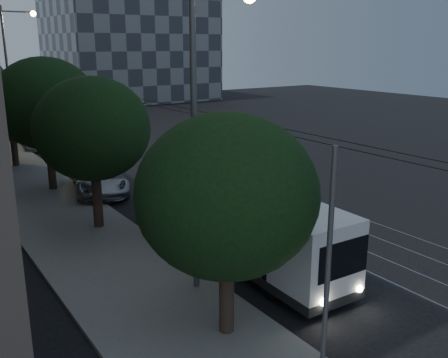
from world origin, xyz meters
TOP-DOWN VIEW (x-y plane):
  - ground at (0.00, 0.00)m, footprint 120.00×120.00m
  - sidewalk at (-7.50, 20.00)m, footprint 5.00×90.00m
  - tram_rails at (2.50, 20.00)m, footprint 4.52×90.00m
  - overhead_wires at (-4.97, 20.00)m, footprint 2.23×90.00m
  - building_distant_right at (18.00, 55.00)m, footprint 22.00×18.00m
  - trolleybus at (-2.90, -2.63)m, footprint 2.70×11.61m
  - pickup_silver at (-4.30, 8.95)m, footprint 4.28×6.62m
  - car_white_a at (-3.44, 14.00)m, footprint 1.71×3.66m
  - car_white_b at (-4.18, 24.00)m, footprint 2.50×5.02m
  - car_white_c at (-2.70, 26.14)m, footprint 2.70×4.66m
  - car_white_d at (-4.30, 32.75)m, footprint 2.73×4.51m
  - tree_0 at (-6.50, -7.28)m, footprint 5.07×5.07m
  - tree_1 at (-6.50, 3.20)m, footprint 5.10×5.10m
  - tree_2 at (-6.50, 10.66)m, footprint 5.69×5.69m
  - tree_3 at (-7.00, 17.93)m, footprint 5.23×5.23m
  - streetlamp_near at (-5.38, -4.38)m, footprint 2.48×0.44m
  - streetlamp_far at (-5.25, 24.16)m, footprint 2.65×0.44m

SIDE VIEW (x-z plane):
  - ground at x=0.00m, z-range 0.00..0.00m
  - tram_rails at x=2.50m, z-range 0.00..0.02m
  - sidewalk at x=-7.50m, z-range 0.00..0.15m
  - car_white_a at x=-3.44m, z-range 0.00..1.21m
  - car_white_b at x=-4.18m, z-range 0.00..1.40m
  - car_white_d at x=-4.30m, z-range 0.00..1.44m
  - car_white_c at x=-2.70m, z-range 0.00..1.45m
  - pickup_silver at x=-4.30m, z-range 0.00..1.70m
  - trolleybus at x=-2.90m, z-range -1.22..4.40m
  - overhead_wires at x=-4.97m, z-range 0.47..6.47m
  - tree_3 at x=-7.00m, z-range 0.95..7.57m
  - tree_0 at x=-6.50m, z-range 1.00..7.58m
  - tree_1 at x=-6.50m, z-range 1.18..8.17m
  - tree_2 at x=-6.50m, z-range 1.25..8.90m
  - streetlamp_near at x=-5.38m, z-range 1.04..11.30m
  - streetlamp_far at x=-5.25m, z-range 1.07..12.19m
  - building_distant_right at x=18.00m, z-range 0.00..24.00m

